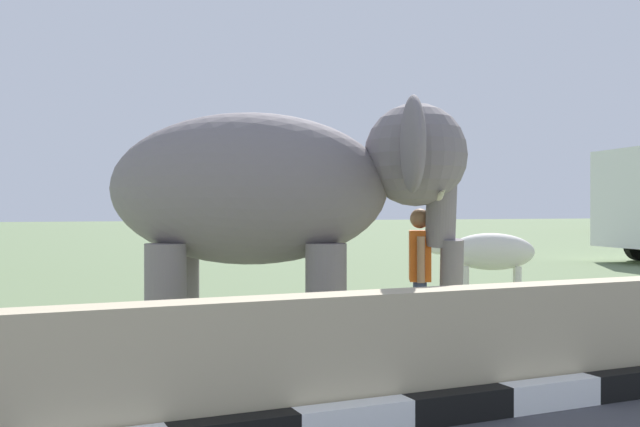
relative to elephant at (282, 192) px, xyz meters
The scene contains 4 objects.
barrier_parapet 3.27m from the elephant, 117.51° to the right, with size 28.00×0.36×1.00m, color tan.
elephant is the anchor object (origin of this frame).
person_handler 1.85m from the elephant, 14.40° to the right, with size 0.40×0.61×1.66m.
cow_near 6.00m from the elephant, 30.50° to the left, with size 1.80×1.41×1.23m.
Camera 1 is at (0.44, -0.88, 1.63)m, focal length 40.99 mm.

